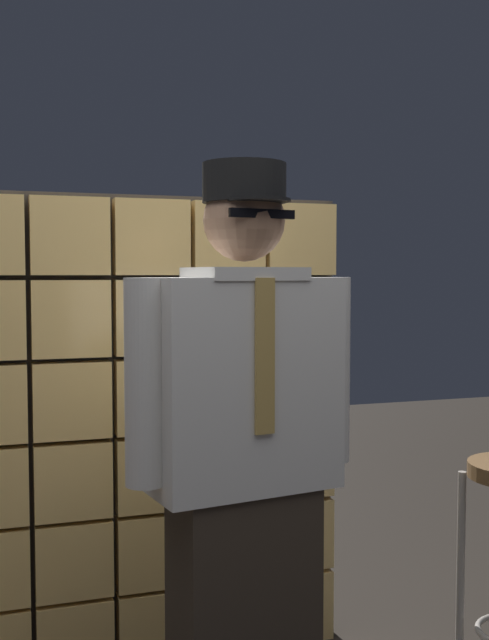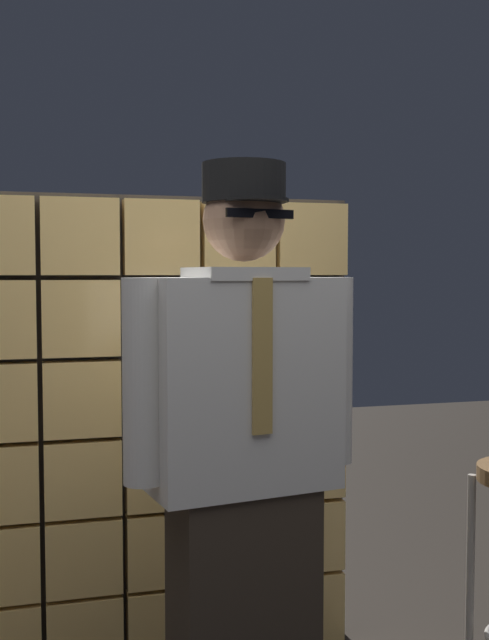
% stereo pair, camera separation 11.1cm
% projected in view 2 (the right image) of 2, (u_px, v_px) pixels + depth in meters
% --- Properties ---
extents(glass_block_wall, '(1.46, 0.10, 1.75)m').
position_uv_depth(glass_block_wall, '(162.00, 434.00, 2.83)').
color(glass_block_wall, '#F2C672').
rests_on(glass_block_wall, ground).
extents(standing_person, '(0.70, 0.33, 1.75)m').
position_uv_depth(standing_person, '(244.00, 464.00, 2.16)').
color(standing_person, '#382D23').
rests_on(standing_person, ground).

